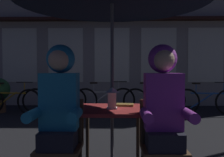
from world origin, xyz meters
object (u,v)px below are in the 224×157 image
bicycle_third (104,100)px  chair_left (61,140)px  person_right_hooded (164,104)px  bicycle_fifth (207,101)px  bicycle_nearest (10,101)px  cafe_table (112,117)px  person_left_hooded (59,104)px  bicycle_second (55,100)px  book (125,105)px  bicycle_fourth (154,100)px  lantern (112,98)px  chair_right (162,141)px

bicycle_third → chair_left: bearing=-92.6°
person_right_hooded → bicycle_fifth: size_ratio=0.84×
person_right_hooded → bicycle_nearest: (-3.18, 3.99, -0.50)m
cafe_table → bicycle_fifth: 4.32m
person_right_hooded → person_left_hooded: bearing=180.0°
cafe_table → bicycle_second: size_ratio=0.44×
bicycle_third → book: size_ratio=8.35×
bicycle_fourth → bicycle_fifth: size_ratio=1.00×
cafe_table → bicycle_fifth: size_ratio=0.44×
bicycle_second → bicycle_fourth: same height
person_left_hooded → lantern: bearing=38.6°
bicycle_second → person_left_hooded: bearing=-75.1°
person_left_hooded → book: size_ratio=7.00×
bicycle_second → bicycle_fifth: (3.96, -0.19, 0.00)m
chair_left → bicycle_fifth: chair_left is taller
bicycle_nearest → book: 4.45m
bicycle_nearest → lantern: bearing=-53.2°
bicycle_fifth → book: bicycle_fifth is taller
lantern → person_right_hooded: bearing=-38.8°
cafe_table → person_right_hooded: person_right_hooded is taller
chair_left → bicycle_fifth: 4.89m
cafe_table → chair_left: size_ratio=0.85×
cafe_table → chair_right: size_ratio=0.85×
bicycle_nearest → chair_left: bearing=-60.6°
lantern → bicycle_nearest: (-2.70, 3.61, -0.51)m
bicycle_second → book: bearing=-64.3°
person_right_hooded → bicycle_fourth: 4.32m
bicycle_third → person_right_hooded: bearing=-79.8°
bicycle_fourth → book: bearing=-103.7°
chair_left → book: size_ratio=4.35×
person_left_hooded → person_right_hooded: size_ratio=1.00×
bicycle_fourth → bicycle_fifth: bearing=-9.2°
person_right_hooded → bicycle_fourth: bearing=82.5°
chair_right → person_right_hooded: bearing=-90.0°
bicycle_third → person_left_hooded: bearing=-92.5°
person_right_hooded → chair_left: bearing=176.6°
chair_right → person_left_hooded: (-0.96, -0.06, 0.36)m
lantern → bicycle_fifth: size_ratio=0.14×
chair_left → bicycle_third: bearing=87.4°
cafe_table → book: bearing=48.6°
cafe_table → bicycle_third: bearing=94.3°
lantern → cafe_table: bearing=92.5°
chair_right → bicycle_nearest: (-3.18, 3.94, -0.14)m
bicycle_second → bicycle_fifth: size_ratio=0.99×
chair_left → chair_right: 0.96m
bicycle_fourth → lantern: bearing=-105.0°
lantern → bicycle_second: lantern is taller
person_left_hooded → book: (0.63, 0.59, -0.09)m
chair_left → bicycle_fourth: (1.52, 4.19, -0.14)m
lantern → book: bearing=55.2°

